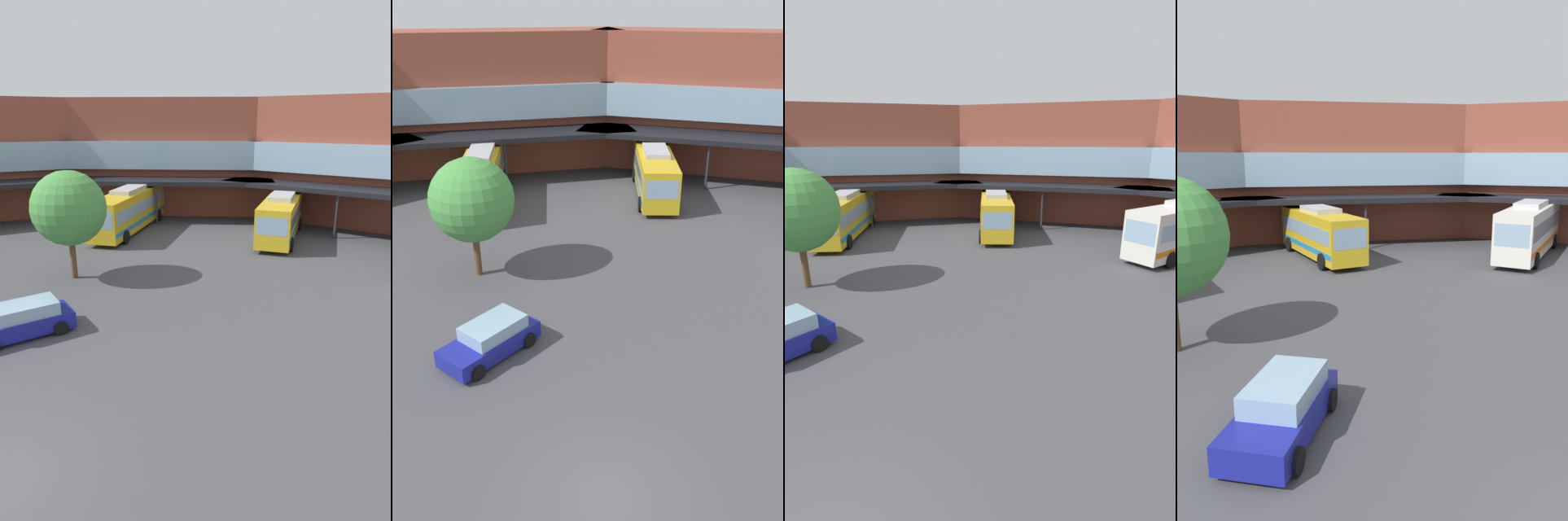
# 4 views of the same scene
# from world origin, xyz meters

# --- Properties ---
(station_building) EXTENTS (82.87, 44.74, 11.40)m
(station_building) POSITION_xyz_m (0.00, 23.36, 5.73)
(station_building) COLOR brown
(station_building) RESTS_ON ground
(bus_1) EXTENTS (3.69, 12.65, 3.79)m
(bus_1) POSITION_xyz_m (-9.25, 26.42, 1.92)
(bus_1) COLOR gold
(bus_1) RESTS_ON ground
(bus_3) EXTENTS (2.96, 10.22, 3.68)m
(bus_3) POSITION_xyz_m (3.70, 27.74, 1.86)
(bus_3) COLOR gold
(bus_3) RESTS_ON ground
(plaza_tree) EXTENTS (4.45, 4.45, 6.60)m
(plaza_tree) POSITION_xyz_m (-7.03, 14.40, 4.36)
(plaza_tree) COLOR brown
(plaza_tree) RESTS_ON ground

